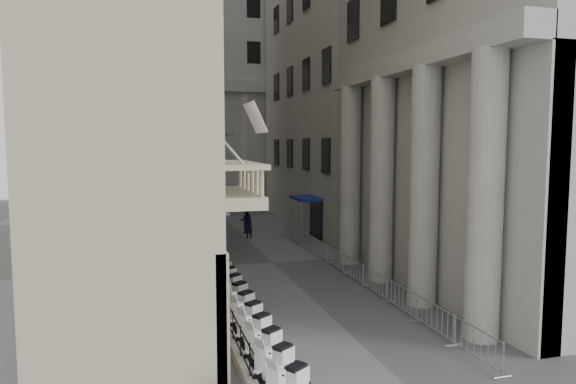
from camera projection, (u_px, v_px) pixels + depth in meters
name	position (u px, v px, depth m)	size (l,w,h in m)	color
far_building	(208.00, 68.00, 55.72)	(22.00, 10.00, 30.00)	#B0ADA6
iron_fence	(200.00, 273.00, 27.23)	(0.30, 28.00, 1.40)	black
blue_awning	(306.00, 238.00, 37.17)	(1.60, 3.00, 3.00)	navy
flag	(257.00, 381.00, 14.85)	(1.00, 1.40, 8.20)	#9E0C11
scooter_1	(275.00, 382.00, 14.77)	(0.56, 1.40, 1.50)	white
scooter_2	(264.00, 362.00, 16.11)	(0.56, 1.40, 1.50)	white
scooter_3	(255.00, 345.00, 17.46)	(0.56, 1.40, 1.50)	white
scooter_4	(247.00, 331.00, 18.80)	(0.56, 1.40, 1.50)	white
scooter_5	(240.00, 318.00, 20.14)	(0.56, 1.40, 1.50)	white
scooter_6	(234.00, 307.00, 21.49)	(0.56, 1.40, 1.50)	white
scooter_7	(229.00, 298.00, 22.83)	(0.56, 1.40, 1.50)	white
scooter_8	(224.00, 289.00, 24.18)	(0.56, 1.40, 1.50)	white
scooter_9	(220.00, 281.00, 25.52)	(0.56, 1.40, 1.50)	white
scooter_10	(216.00, 274.00, 26.86)	(0.56, 1.40, 1.50)	white
scooter_11	(213.00, 268.00, 28.21)	(0.56, 1.40, 1.50)	white
scooter_12	(210.00, 262.00, 29.55)	(0.56, 1.40, 1.50)	white
scooter_13	(207.00, 257.00, 30.90)	(0.56, 1.40, 1.50)	white
scooter_14	(204.00, 252.00, 32.24)	(0.56, 1.40, 1.50)	white
scooter_15	(202.00, 248.00, 33.58)	(0.56, 1.40, 1.50)	white
barrier_0	(477.00, 361.00, 16.15)	(0.60, 2.40, 1.10)	#A9ACB1
barrier_1	(434.00, 333.00, 18.55)	(0.60, 2.40, 1.10)	#A9ACB1
barrier_2	(401.00, 311.00, 20.95)	(0.60, 2.40, 1.10)	#A9ACB1
barrier_3	(374.00, 294.00, 23.34)	(0.60, 2.40, 1.10)	#A9ACB1
barrier_4	(353.00, 280.00, 25.74)	(0.60, 2.40, 1.10)	#A9ACB1
barrier_5	(335.00, 268.00, 28.14)	(0.60, 2.40, 1.10)	#A9ACB1
barrier_6	(320.00, 259.00, 30.53)	(0.60, 2.40, 1.10)	#A9ACB1
barrier_7	(307.00, 250.00, 32.93)	(0.60, 2.40, 1.10)	#A9ACB1
barrier_8	(296.00, 243.00, 35.32)	(0.60, 2.40, 1.10)	#A9ACB1
barrier_9	(286.00, 237.00, 37.72)	(0.60, 2.40, 1.10)	#A9ACB1
security_tent	(199.00, 208.00, 33.27)	(3.96, 3.96, 3.22)	white
street_lamp	(206.00, 178.00, 34.94)	(2.37, 0.95, 7.53)	gray
info_kiosk	(206.00, 265.00, 25.22)	(0.40, 0.84, 1.70)	black
pedestrian_a	(249.00, 227.00, 37.00)	(0.60, 0.39, 1.64)	black
pedestrian_b	(246.00, 221.00, 39.31)	(0.91, 0.71, 1.88)	black
pedestrian_c	(217.00, 226.00, 37.42)	(0.80, 0.52, 1.64)	black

